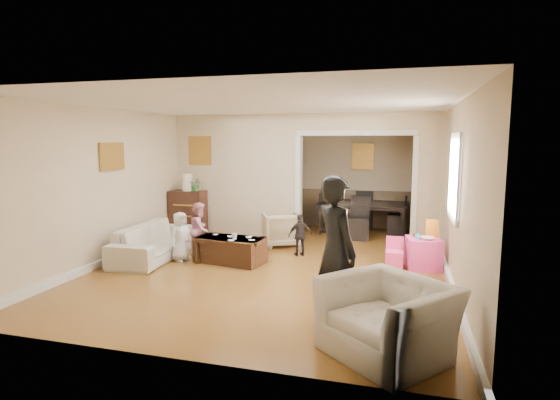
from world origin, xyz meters
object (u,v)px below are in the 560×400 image
(play_table, at_px, (423,253))
(adult_person, at_px, (335,251))
(child_toddler, at_px, (300,235))
(armchair_back, at_px, (281,229))
(child_kneel_a, at_px, (181,237))
(armchair_front, at_px, (388,319))
(dresser, at_px, (188,214))
(child_kneel_b, at_px, (200,229))
(coffee_table, at_px, (230,250))
(dining_table, at_px, (362,218))
(sofa, at_px, (156,241))
(table_lamp, at_px, (187,182))
(cyan_cup, at_px, (418,236))
(coffee_cup, at_px, (234,236))

(play_table, relative_size, adult_person, 0.31)
(adult_person, relative_size, child_toddler, 2.23)
(armchair_back, xyz_separation_m, child_kneel_a, (-1.37, -1.56, 0.10))
(armchair_back, bearing_deg, armchair_front, 92.48)
(dresser, height_order, child_kneel_b, dresser)
(play_table, xyz_separation_m, child_toddler, (-2.10, 0.26, 0.13))
(coffee_table, bearing_deg, child_kneel_a, -169.99)
(play_table, bearing_deg, armchair_back, 160.69)
(armchair_back, distance_m, dining_table, 2.17)
(armchair_front, xyz_separation_m, play_table, (0.45, 3.18, -0.11))
(coffee_table, bearing_deg, child_kneel_b, 156.80)
(armchair_front, bearing_deg, sofa, -172.60)
(table_lamp, distance_m, coffee_table, 2.43)
(play_table, distance_m, child_toddler, 2.12)
(dresser, bearing_deg, coffee_table, -44.71)
(table_lamp, distance_m, cyan_cup, 4.81)
(child_kneel_b, bearing_deg, cyan_cup, -97.63)
(play_table, xyz_separation_m, cyan_cup, (-0.10, -0.05, 0.29))
(child_toddler, bearing_deg, dresser, -46.92)
(dining_table, bearing_deg, sofa, -136.21)
(armchair_back, height_order, child_toddler, child_toddler)
(child_kneel_a, distance_m, child_toddler, 2.10)
(table_lamp, bearing_deg, cyan_cup, -13.69)
(play_table, bearing_deg, coffee_cup, -170.04)
(armchair_front, bearing_deg, child_kneel_b, 178.90)
(child_kneel_a, distance_m, child_kneel_b, 0.48)
(cyan_cup, relative_size, child_toddler, 0.11)
(play_table, xyz_separation_m, child_kneel_b, (-3.85, -0.19, 0.23))
(armchair_back, relative_size, dresser, 0.71)
(child_kneel_b, bearing_deg, armchair_back, -57.45)
(child_kneel_b, bearing_deg, dresser, 25.14)
(dresser, relative_size, child_kneel_b, 1.05)
(sofa, distance_m, armchair_back, 2.40)
(adult_person, bearing_deg, child_kneel_a, 11.27)
(armchair_back, relative_size, dining_table, 0.37)
(armchair_front, bearing_deg, table_lamp, 175.41)
(child_toddler, bearing_deg, coffee_cup, 10.39)
(cyan_cup, height_order, child_kneel_b, child_kneel_b)
(coffee_cup, xyz_separation_m, play_table, (3.05, 0.54, -0.22))
(armchair_front, distance_m, adult_person, 0.97)
(armchair_back, distance_m, armchair_front, 4.64)
(dresser, height_order, child_toddler, dresser)
(play_table, height_order, adult_person, adult_person)
(cyan_cup, relative_size, adult_person, 0.05)
(dresser, height_order, child_kneel_a, dresser)
(play_table, bearing_deg, table_lamp, 167.16)
(sofa, bearing_deg, dresser, 3.67)
(coffee_cup, relative_size, play_table, 0.19)
(coffee_cup, bearing_deg, table_lamp, 136.15)
(sofa, xyz_separation_m, cyan_cup, (4.44, 0.49, 0.24))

